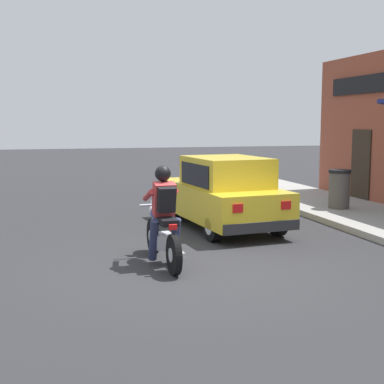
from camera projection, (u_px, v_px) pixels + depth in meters
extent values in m
plane|color=#2B2B2D|center=(197.00, 267.00, 8.55)|extent=(80.00, 80.00, 0.00)
cube|color=#9E9B93|center=(367.00, 216.00, 12.78)|extent=(2.60, 22.00, 0.14)
cube|color=#2D2319|center=(361.00, 167.00, 15.18)|extent=(0.04, 0.90, 2.10)
cylinder|color=black|center=(153.00, 236.00, 9.42)|extent=(0.11, 0.62, 0.62)
cylinder|color=silver|center=(153.00, 236.00, 9.42)|extent=(0.13, 0.22, 0.22)
cylinder|color=black|center=(174.00, 255.00, 8.09)|extent=(0.11, 0.62, 0.62)
cylinder|color=silver|center=(174.00, 255.00, 8.09)|extent=(0.13, 0.22, 0.22)
cube|color=silver|center=(163.00, 241.00, 8.70)|extent=(0.29, 0.41, 0.24)
ellipsoid|color=#1E3899|center=(160.00, 213.00, 8.88)|extent=(0.31, 0.53, 0.24)
cube|color=black|center=(167.00, 221.00, 8.43)|extent=(0.27, 0.57, 0.10)
cylinder|color=silver|center=(154.00, 220.00, 9.28)|extent=(0.08, 0.33, 0.68)
cylinder|color=silver|center=(156.00, 205.00, 9.13)|extent=(0.56, 0.05, 0.04)
sphere|color=silver|center=(154.00, 210.00, 9.31)|extent=(0.16, 0.16, 0.16)
cylinder|color=silver|center=(180.00, 252.00, 8.38)|extent=(0.09, 0.55, 0.08)
cube|color=red|center=(173.00, 227.00, 8.08)|extent=(0.12, 0.06, 0.08)
cylinder|color=#282D4C|center=(154.00, 240.00, 8.57)|extent=(0.15, 0.35, 0.71)
cylinder|color=#282D4C|center=(175.00, 239.00, 8.68)|extent=(0.15, 0.35, 0.71)
cube|color=#B23333|center=(164.00, 199.00, 8.56)|extent=(0.35, 0.34, 0.57)
cylinder|color=#B23333|center=(148.00, 195.00, 8.72)|extent=(0.10, 0.52, 0.26)
cylinder|color=#B23333|center=(172.00, 194.00, 8.84)|extent=(0.10, 0.52, 0.26)
sphere|color=black|center=(163.00, 173.00, 8.56)|extent=(0.26, 0.26, 0.26)
cube|color=black|center=(166.00, 199.00, 8.41)|extent=(0.29, 0.25, 0.42)
cylinder|color=black|center=(172.00, 208.00, 12.59)|extent=(0.24, 0.61, 0.60)
cylinder|color=silver|center=(172.00, 208.00, 12.59)|extent=(0.23, 0.35, 0.33)
cylinder|color=black|center=(228.00, 205.00, 13.11)|extent=(0.24, 0.61, 0.60)
cylinder|color=silver|center=(228.00, 205.00, 13.11)|extent=(0.23, 0.35, 0.33)
cylinder|color=black|center=(213.00, 226.00, 10.37)|extent=(0.24, 0.61, 0.60)
cylinder|color=silver|center=(213.00, 226.00, 10.37)|extent=(0.23, 0.35, 0.33)
cylinder|color=black|center=(278.00, 221.00, 10.89)|extent=(0.24, 0.61, 0.60)
cylinder|color=silver|center=(278.00, 221.00, 10.89)|extent=(0.23, 0.35, 0.33)
cube|color=gold|center=(221.00, 201.00, 11.70)|extent=(1.98, 3.84, 0.70)
cube|color=gold|center=(226.00, 173.00, 11.39)|extent=(1.61, 2.03, 0.66)
cube|color=black|center=(210.00, 171.00, 12.20)|extent=(1.35, 0.47, 0.51)
cube|color=black|center=(195.00, 175.00, 11.13)|extent=(0.17, 1.52, 0.46)
cube|color=black|center=(257.00, 172.00, 11.65)|extent=(0.17, 1.52, 0.46)
cube|color=silver|center=(172.00, 187.00, 13.23)|extent=(0.24, 0.06, 0.14)
cube|color=red|center=(238.00, 208.00, 9.78)|extent=(0.20, 0.06, 0.16)
cube|color=silver|center=(210.00, 185.00, 13.59)|extent=(0.24, 0.06, 0.14)
cube|color=red|center=(286.00, 205.00, 10.14)|extent=(0.20, 0.06, 0.16)
cube|color=#28282B|center=(191.00, 201.00, 13.43)|extent=(1.61, 0.27, 0.20)
cube|color=#28282B|center=(261.00, 227.00, 10.04)|extent=(1.61, 0.27, 0.20)
cylinder|color=#514C47|center=(339.00, 191.00, 13.50)|extent=(0.52, 0.52, 0.90)
cylinder|color=black|center=(340.00, 171.00, 13.43)|extent=(0.56, 0.56, 0.08)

